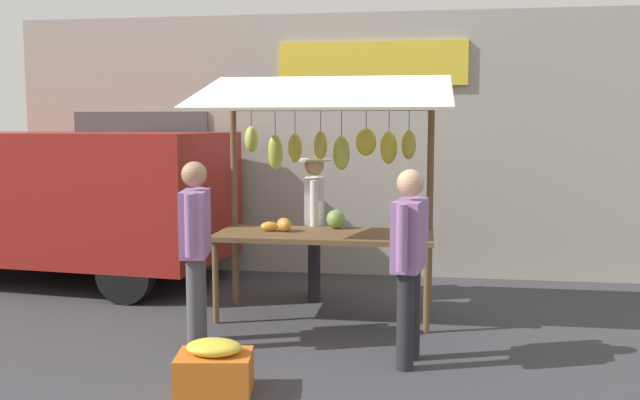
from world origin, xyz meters
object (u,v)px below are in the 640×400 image
(parked_van, at_px, (41,192))
(produce_crate_near, at_px, (214,368))
(shopper_with_ponytail, at_px, (196,240))
(vendor_with_sunhat, at_px, (314,215))
(market_stall, at_px, (326,166))
(shopper_with_shopping_bag, at_px, (409,253))

(parked_van, relative_size, produce_crate_near, 7.56)
(shopper_with_ponytail, bearing_deg, vendor_with_sunhat, -33.76)
(market_stall, height_order, produce_crate_near, market_stall)
(parked_van, bearing_deg, market_stall, 169.53)
(vendor_with_sunhat, distance_m, produce_crate_near, 3.00)
(parked_van, bearing_deg, produce_crate_near, 140.66)
(shopper_with_shopping_bag, height_order, produce_crate_near, shopper_with_shopping_bag)
(market_stall, xyz_separation_m, vendor_with_sunhat, (0.23, -0.67, -0.60))
(market_stall, relative_size, produce_crate_near, 4.14)
(shopper_with_ponytail, bearing_deg, shopper_with_shopping_bag, -107.31)
(parked_van, height_order, produce_crate_near, parked_van)
(shopper_with_ponytail, xyz_separation_m, parked_van, (2.81, -2.28, 0.16))
(shopper_with_ponytail, distance_m, parked_van, 3.62)
(vendor_with_sunhat, xyz_separation_m, produce_crate_near, (0.28, 2.88, -0.78))
(shopper_with_shopping_bag, height_order, parked_van, parked_van)
(shopper_with_shopping_bag, relative_size, produce_crate_near, 2.69)
(vendor_with_sunhat, bearing_deg, produce_crate_near, -14.53)
(market_stall, relative_size, parked_van, 0.55)
(shopper_with_ponytail, bearing_deg, produce_crate_near, -165.97)
(produce_crate_near, bearing_deg, market_stall, -103.08)
(shopper_with_ponytail, distance_m, produce_crate_near, 1.40)
(market_stall, distance_m, shopper_with_shopping_bag, 1.75)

